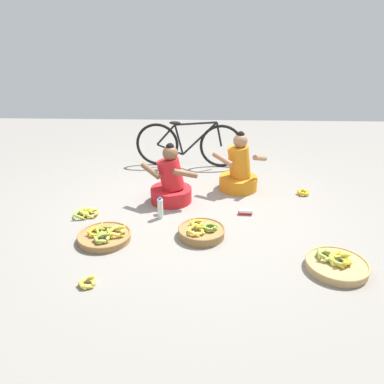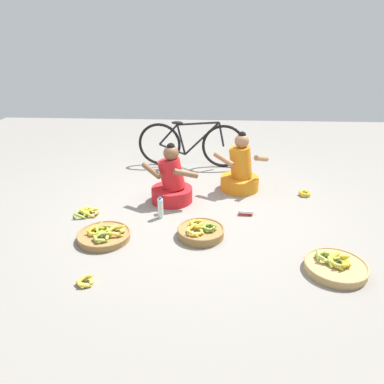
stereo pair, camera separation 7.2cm
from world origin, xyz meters
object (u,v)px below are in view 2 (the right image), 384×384
(water_bottle, at_px, (160,208))
(packet_carton_stack, at_px, (246,213))
(banana_basket_near_bicycle, at_px, (335,266))
(loose_bananas_mid_right, at_px, (305,193))
(vendor_woman_behind, at_px, (240,171))
(banana_basket_back_right, at_px, (201,231))
(vendor_woman_front, at_px, (172,183))
(banana_basket_front_right, at_px, (104,235))
(loose_bananas_front_left, at_px, (85,281))
(bicycle_leaning, at_px, (191,144))
(loose_bananas_back_left, at_px, (86,212))

(water_bottle, distance_m, packet_carton_stack, 1.01)
(banana_basket_near_bicycle, distance_m, loose_bananas_mid_right, 1.69)
(vendor_woman_behind, xyz_separation_m, packet_carton_stack, (0.03, -0.77, -0.23))
(banana_basket_back_right, bearing_deg, vendor_woman_behind, 69.54)
(water_bottle, bearing_deg, banana_basket_near_bicycle, -28.72)
(vendor_woman_behind, height_order, loose_bananas_mid_right, vendor_woman_behind)
(vendor_woman_front, bearing_deg, banana_basket_front_right, -121.59)
(vendor_woman_front, xyz_separation_m, water_bottle, (-0.08, -0.47, -0.12))
(loose_bananas_front_left, relative_size, packet_carton_stack, 1.07)
(banana_basket_front_right, bearing_deg, bicycle_leaning, 71.83)
(vendor_woman_front, distance_m, loose_bananas_back_left, 1.09)
(vendor_woman_front, relative_size, loose_bananas_back_left, 2.68)
(loose_bananas_back_left, xyz_separation_m, water_bottle, (0.89, -0.04, 0.09))
(vendor_woman_front, height_order, loose_bananas_front_left, vendor_woman_front)
(loose_bananas_front_left, bearing_deg, loose_bananas_mid_right, 40.90)
(loose_bananas_front_left, bearing_deg, banana_basket_near_bicycle, 8.10)
(vendor_woman_front, relative_size, packet_carton_stack, 4.48)
(vendor_woman_behind, distance_m, bicycle_leaning, 1.18)
(banana_basket_front_right, height_order, loose_bananas_front_left, banana_basket_front_right)
(banana_basket_back_right, xyz_separation_m, banana_basket_near_bicycle, (1.24, -0.55, -0.01))
(packet_carton_stack, bearing_deg, loose_bananas_mid_right, 36.71)
(vendor_woman_behind, distance_m, banana_basket_near_bicycle, 2.00)
(vendor_woman_front, height_order, banana_basket_near_bicycle, vendor_woman_front)
(bicycle_leaning, height_order, loose_bananas_mid_right, bicycle_leaning)
(loose_bananas_mid_right, distance_m, water_bottle, 1.97)
(vendor_woman_front, xyz_separation_m, loose_bananas_front_left, (-0.57, -1.72, -0.22))
(banana_basket_back_right, height_order, banana_basket_front_right, banana_basket_back_right)
(packet_carton_stack, bearing_deg, banana_basket_front_right, -157.02)
(water_bottle, xyz_separation_m, packet_carton_stack, (1.00, 0.13, -0.09))
(water_bottle, bearing_deg, bicycle_leaning, 82.29)
(loose_bananas_back_left, relative_size, packet_carton_stack, 1.67)
(loose_bananas_front_left, distance_m, loose_bananas_back_left, 1.36)
(vendor_woman_behind, distance_m, banana_basket_front_right, 2.07)
(banana_basket_back_right, distance_m, banana_basket_front_right, 1.01)
(vendor_woman_front, bearing_deg, banana_basket_near_bicycle, -40.68)
(banana_basket_back_right, bearing_deg, banana_basket_front_right, -173.21)
(banana_basket_back_right, height_order, loose_bananas_mid_right, banana_basket_back_right)
(banana_basket_near_bicycle, height_order, water_bottle, water_bottle)
(vendor_woman_front, xyz_separation_m, loose_bananas_mid_right, (1.74, 0.27, -0.21))
(banana_basket_front_right, height_order, loose_bananas_back_left, banana_basket_front_right)
(vendor_woman_behind, relative_size, loose_bananas_front_left, 4.42)
(loose_bananas_front_left, distance_m, water_bottle, 1.35)
(banana_basket_front_right, xyz_separation_m, loose_bananas_front_left, (0.04, -0.74, -0.02))
(loose_bananas_mid_right, bearing_deg, loose_bananas_back_left, -165.49)
(vendor_woman_front, height_order, packet_carton_stack, vendor_woman_front)
(banana_basket_back_right, relative_size, banana_basket_front_right, 0.91)
(banana_basket_front_right, distance_m, loose_bananas_back_left, 0.67)
(vendor_woman_behind, distance_m, loose_bananas_back_left, 2.07)
(loose_bananas_mid_right, bearing_deg, vendor_woman_behind, 169.36)
(water_bottle, bearing_deg, loose_bananas_front_left, -111.09)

